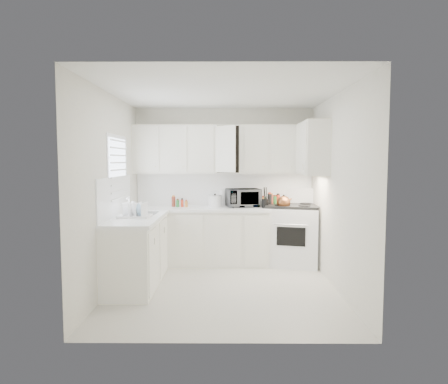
{
  "coord_description": "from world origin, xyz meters",
  "views": [
    {
      "loc": [
        0.04,
        -5.24,
        1.72
      ],
      "look_at": [
        0.0,
        0.7,
        1.25
      ],
      "focal_mm": 32.03,
      "sensor_mm": 36.0,
      "label": 1
    }
  ],
  "objects_px": {
    "utensil_crock": "(265,197)",
    "dish_rack": "(134,209)",
    "stove": "(293,226)",
    "tea_kettle": "(284,202)",
    "microwave": "(243,196)",
    "rice_cooker": "(215,200)"
  },
  "relations": [
    {
      "from": "microwave",
      "to": "stove",
      "type": "bearing_deg",
      "value": -22.39
    },
    {
      "from": "rice_cooker",
      "to": "stove",
      "type": "bearing_deg",
      "value": -8.23
    },
    {
      "from": "stove",
      "to": "tea_kettle",
      "type": "relative_size",
      "value": 4.72
    },
    {
      "from": "tea_kettle",
      "to": "microwave",
      "type": "height_order",
      "value": "microwave"
    },
    {
      "from": "tea_kettle",
      "to": "dish_rack",
      "type": "relative_size",
      "value": 0.64
    },
    {
      "from": "stove",
      "to": "tea_kettle",
      "type": "xyz_separation_m",
      "value": [
        -0.18,
        -0.16,
        0.43
      ]
    },
    {
      "from": "stove",
      "to": "rice_cooker",
      "type": "height_order",
      "value": "stove"
    },
    {
      "from": "stove",
      "to": "utensil_crock",
      "type": "bearing_deg",
      "value": -157.86
    },
    {
      "from": "tea_kettle",
      "to": "microwave",
      "type": "relative_size",
      "value": 0.5
    },
    {
      "from": "utensil_crock",
      "to": "rice_cooker",
      "type": "bearing_deg",
      "value": 170.31
    },
    {
      "from": "stove",
      "to": "dish_rack",
      "type": "xyz_separation_m",
      "value": [
        -2.34,
        -1.15,
        0.43
      ]
    },
    {
      "from": "dish_rack",
      "to": "stove",
      "type": "bearing_deg",
      "value": 29.94
    },
    {
      "from": "utensil_crock",
      "to": "tea_kettle",
      "type": "bearing_deg",
      "value": -18.56
    },
    {
      "from": "rice_cooker",
      "to": "utensil_crock",
      "type": "xyz_separation_m",
      "value": [
        0.82,
        -0.14,
        0.06
      ]
    },
    {
      "from": "utensil_crock",
      "to": "dish_rack",
      "type": "distance_m",
      "value": 2.17
    },
    {
      "from": "stove",
      "to": "dish_rack",
      "type": "height_order",
      "value": "stove"
    },
    {
      "from": "stove",
      "to": "microwave",
      "type": "distance_m",
      "value": 0.96
    },
    {
      "from": "microwave",
      "to": "rice_cooker",
      "type": "xyz_separation_m",
      "value": [
        -0.47,
        -0.03,
        -0.07
      ]
    },
    {
      "from": "utensil_crock",
      "to": "dish_rack",
      "type": "relative_size",
      "value": 0.84
    },
    {
      "from": "stove",
      "to": "tea_kettle",
      "type": "height_order",
      "value": "stove"
    },
    {
      "from": "tea_kettle",
      "to": "utensil_crock",
      "type": "distance_m",
      "value": 0.31
    },
    {
      "from": "microwave",
      "to": "utensil_crock",
      "type": "relative_size",
      "value": 1.53
    }
  ]
}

